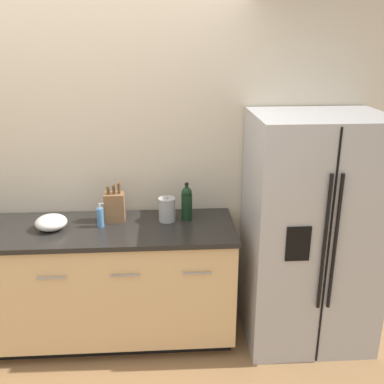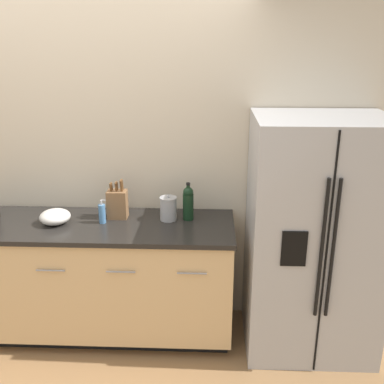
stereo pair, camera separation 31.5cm
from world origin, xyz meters
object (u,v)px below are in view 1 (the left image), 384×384
(wine_bottle, at_px, (187,203))
(steel_canister, at_px, (167,209))
(knife_block, at_px, (115,207))
(soap_dispenser, at_px, (100,217))
(mixing_bowl, at_px, (51,222))
(refrigerator, at_px, (311,232))

(wine_bottle, relative_size, steel_canister, 1.48)
(knife_block, bearing_deg, soap_dispenser, -131.92)
(wine_bottle, height_order, mixing_bowl, wine_bottle)
(soap_dispenser, distance_m, steel_canister, 0.48)
(wine_bottle, xyz_separation_m, steel_canister, (-0.15, -0.02, -0.04))
(refrigerator, distance_m, wine_bottle, 0.93)
(wine_bottle, xyz_separation_m, soap_dispenser, (-0.62, -0.10, -0.06))
(steel_canister, height_order, mixing_bowl, steel_canister)
(refrigerator, bearing_deg, wine_bottle, 170.73)
(steel_canister, distance_m, mixing_bowl, 0.82)
(mixing_bowl, bearing_deg, wine_bottle, 7.08)
(soap_dispenser, distance_m, mixing_bowl, 0.34)
(wine_bottle, bearing_deg, soap_dispenser, -171.29)
(refrigerator, distance_m, soap_dispenser, 1.53)
(steel_canister, relative_size, mixing_bowl, 0.87)
(refrigerator, height_order, steel_canister, refrigerator)
(knife_block, relative_size, steel_canister, 1.56)
(wine_bottle, height_order, steel_canister, wine_bottle)
(knife_block, xyz_separation_m, soap_dispenser, (-0.09, -0.10, -0.04))
(soap_dispenser, bearing_deg, mixing_bowl, -175.93)
(wine_bottle, bearing_deg, refrigerator, -9.27)
(wine_bottle, xyz_separation_m, mixing_bowl, (-0.96, -0.12, -0.08))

